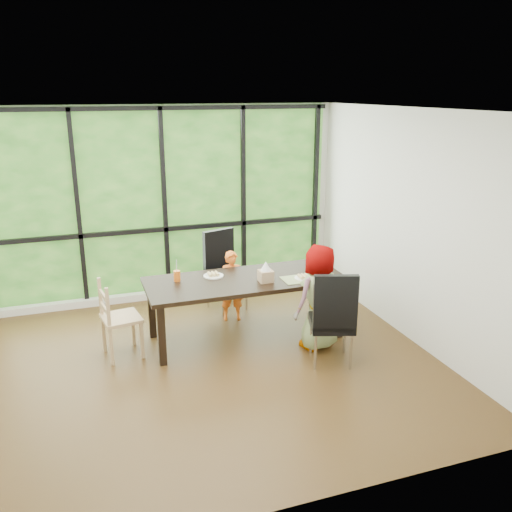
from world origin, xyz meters
name	(u,v)px	position (x,y,z in m)	size (l,w,h in m)	color
ground	(205,364)	(0.00, 0.00, 0.00)	(5.00, 5.00, 0.00)	black
back_wall	(164,204)	(0.00, 2.25, 1.35)	(5.00, 5.00, 0.00)	silver
foliage_backdrop	(164,204)	(0.00, 2.23, 1.35)	(4.80, 0.02, 2.65)	#1C4616
window_mullions	(165,205)	(0.00, 2.19, 1.35)	(4.80, 0.06, 2.65)	black
window_sill	(170,293)	(0.00, 2.15, 0.05)	(4.80, 0.12, 0.10)	silver
dining_table	(245,308)	(0.64, 0.52, 0.38)	(2.34, 0.93, 0.75)	black
chair_window_leather	(227,271)	(0.67, 1.43, 0.54)	(0.46, 0.46, 1.08)	black
chair_interior_leather	(332,316)	(1.33, -0.37, 0.54)	(0.46, 0.46, 1.08)	black
chair_end_beech	(121,318)	(-0.81, 0.53, 0.45)	(0.42, 0.40, 0.90)	tan
child_toddler	(232,286)	(0.64, 1.08, 0.46)	(0.34, 0.22, 0.92)	orange
child_older	(317,298)	(1.33, 0.00, 0.62)	(0.60, 0.39, 1.24)	slate
placemat	(299,279)	(1.24, 0.30, 0.75)	(0.40, 0.29, 0.01)	tan
plate_far	(213,276)	(0.30, 0.72, 0.76)	(0.24, 0.24, 0.01)	white
plate_near	(304,278)	(1.29, 0.29, 0.76)	(0.22, 0.22, 0.01)	white
orange_cup	(177,276)	(-0.14, 0.70, 0.81)	(0.08, 0.08, 0.13)	orange
green_cup	(326,272)	(1.57, 0.29, 0.80)	(0.07, 0.07, 0.11)	#4EDC38
white_mug	(323,265)	(1.69, 0.59, 0.79)	(0.08, 0.08, 0.08)	white
tissue_box	(266,276)	(0.84, 0.35, 0.82)	(0.16, 0.16, 0.13)	tan
crepe_rolls_far	(213,274)	(0.30, 0.72, 0.78)	(0.15, 0.12, 0.04)	tan
crepe_rolls_near	(304,276)	(1.29, 0.29, 0.78)	(0.15, 0.12, 0.04)	tan
straw_white	(177,267)	(-0.14, 0.70, 0.92)	(0.01, 0.01, 0.20)	white
straw_pink	(326,265)	(1.57, 0.29, 0.90)	(0.01, 0.01, 0.20)	pink
tissue	(266,266)	(0.84, 0.35, 0.94)	(0.12, 0.12, 0.11)	white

